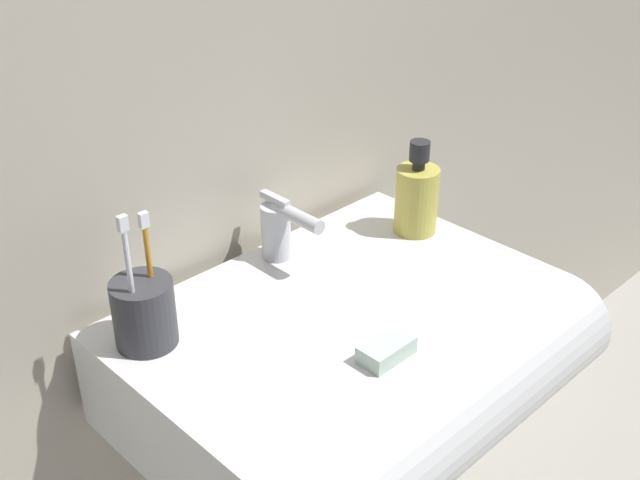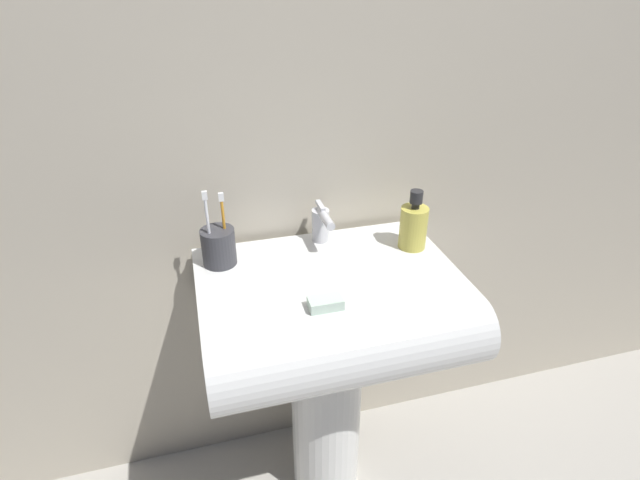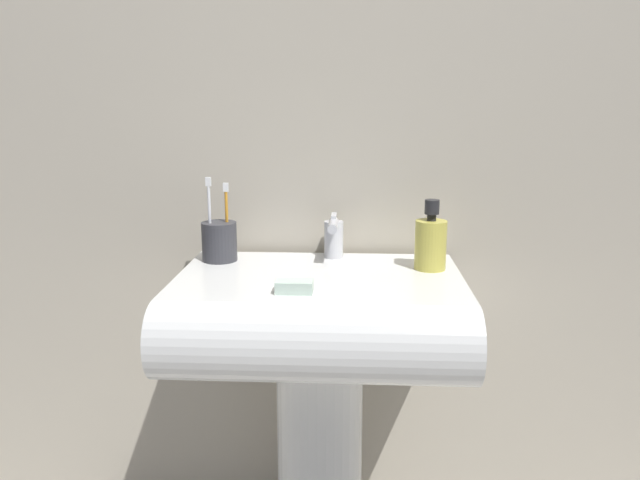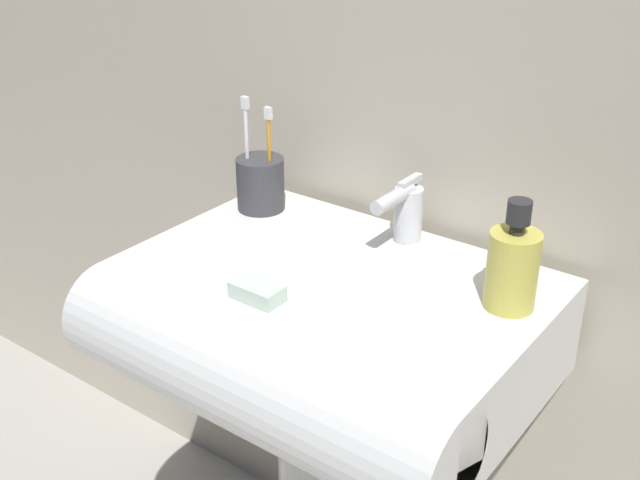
% 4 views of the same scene
% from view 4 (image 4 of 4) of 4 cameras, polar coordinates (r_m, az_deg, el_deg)
% --- Properties ---
extents(sink_basin, '(0.61, 0.46, 0.15)m').
position_cam_4_polar(sink_basin, '(1.18, -0.29, -6.55)').
color(sink_basin, white).
rests_on(sink_basin, sink_pedestal).
extents(faucet, '(0.05, 0.12, 0.10)m').
position_cam_4_polar(faucet, '(1.25, 6.09, 2.12)').
color(faucet, silver).
rests_on(faucet, sink_basin).
extents(toothbrush_cup, '(0.08, 0.08, 0.20)m').
position_cam_4_polar(toothbrush_cup, '(1.37, -4.26, 4.09)').
color(toothbrush_cup, '#38383D').
rests_on(toothbrush_cup, sink_basin).
extents(soap_bottle, '(0.07, 0.07, 0.16)m').
position_cam_4_polar(soap_bottle, '(1.09, 13.54, -1.86)').
color(soap_bottle, gold).
rests_on(soap_bottle, sink_basin).
extents(bar_soap, '(0.07, 0.04, 0.02)m').
position_cam_4_polar(bar_soap, '(1.10, -4.47, -3.70)').
color(bar_soap, silver).
rests_on(bar_soap, sink_basin).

